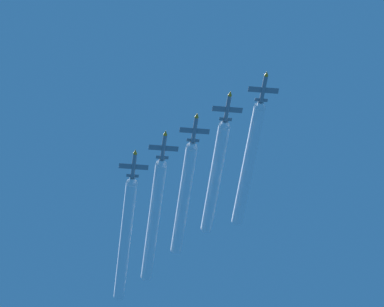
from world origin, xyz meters
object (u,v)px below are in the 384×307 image
(jet_fourth_echelon, at_px, (164,146))
(jet_fifth_echelon, at_px, (134,164))
(jet_second_echelon, at_px, (228,107))
(jet_lead, at_px, (264,88))
(jet_third_echelon, at_px, (195,128))

(jet_fourth_echelon, height_order, jet_fifth_echelon, jet_fourth_echelon)
(jet_second_echelon, bearing_deg, jet_lead, 140.16)
(jet_fifth_echelon, bearing_deg, jet_lead, 138.41)
(jet_fourth_echelon, xyz_separation_m, jet_fifth_echelon, (7.18, -6.92, -0.96))
(jet_third_echelon, bearing_deg, jet_fifth_echelon, -41.82)
(jet_second_echelon, height_order, jet_fifth_echelon, jet_second_echelon)
(jet_second_echelon, height_order, jet_third_echelon, jet_second_echelon)
(jet_third_echelon, distance_m, jet_fifth_echelon, 19.68)
(jet_lead, distance_m, jet_fifth_echelon, 40.99)
(jet_third_echelon, xyz_separation_m, jet_fifth_echelon, (14.58, -13.05, -2.10))
(jet_third_echelon, bearing_deg, jet_lead, 138.63)
(jet_lead, height_order, jet_fourth_echelon, jet_lead)
(jet_lead, height_order, jet_second_echelon, jet_lead)
(jet_lead, distance_m, jet_third_echelon, 21.31)
(jet_second_echelon, xyz_separation_m, jet_third_echelon, (7.61, -7.09, -1.55))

